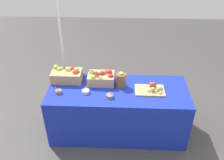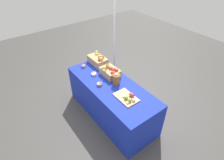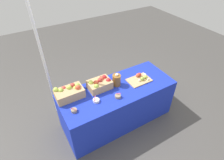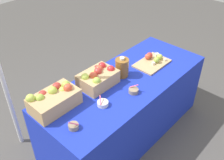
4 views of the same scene
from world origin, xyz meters
name	(u,v)px [view 1 (image 1 of 4)]	position (x,y,z in m)	size (l,w,h in m)	color
ground_plane	(117,129)	(0.00, 0.00, 0.00)	(10.00, 10.00, 0.00)	#474442
table	(118,110)	(0.00, 0.00, 0.37)	(1.90, 0.76, 0.74)	#192DB7
apple_crate_left	(67,75)	(-0.72, 0.20, 0.83)	(0.42, 0.25, 0.21)	tan
apple_crate_middle	(101,77)	(-0.24, 0.15, 0.82)	(0.36, 0.26, 0.18)	tan
cutting_board_front	(152,89)	(0.45, -0.01, 0.77)	(0.39, 0.26, 0.09)	tan
sample_bowl_near	(110,96)	(-0.10, -0.18, 0.76)	(0.09, 0.09, 0.09)	gray
sample_bowl_mid	(59,91)	(-0.78, -0.11, 0.76)	(0.09, 0.08, 0.10)	gray
sample_bowl_far	(86,91)	(-0.43, -0.09, 0.76)	(0.10, 0.10, 0.09)	silver
cider_jug	(121,80)	(0.03, 0.09, 0.84)	(0.14, 0.14, 0.21)	brown
tent_pole	(62,43)	(-0.90, 0.75, 1.05)	(0.04, 0.04, 2.10)	white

